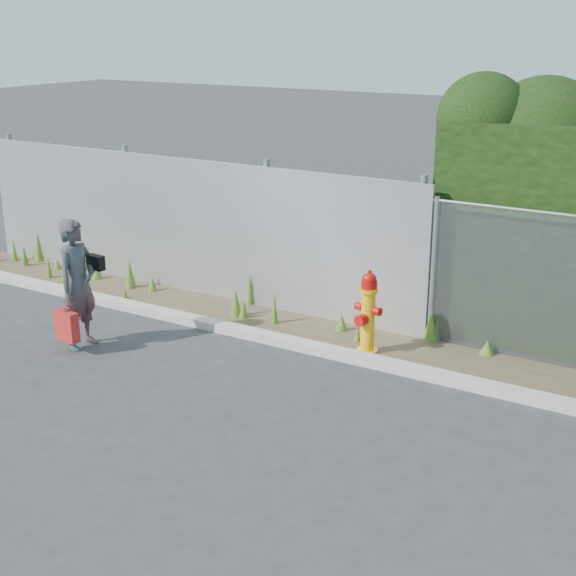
{
  "coord_description": "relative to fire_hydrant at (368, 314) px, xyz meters",
  "views": [
    {
      "loc": [
        4.7,
        -6.97,
        4.26
      ],
      "look_at": [
        -0.3,
        1.4,
        1.0
      ],
      "focal_mm": 50.0,
      "sensor_mm": 36.0,
      "label": 1
    }
  ],
  "objects": [
    {
      "name": "woman",
      "position": [
        -3.48,
        -1.75,
        0.33
      ],
      "size": [
        0.47,
        0.68,
        1.79
      ],
      "primitive_type": "imported",
      "rotation": [
        0.0,
        0.0,
        1.64
      ],
      "color": "#0F5E61",
      "rests_on": "ground"
    },
    {
      "name": "corrugated_fence",
      "position": [
        -3.75,
        0.89,
        0.53
      ],
      "size": [
        8.5,
        0.21,
        2.3
      ],
      "color": "silver",
      "rests_on": "ground"
    },
    {
      "name": "curb",
      "position": [
        -0.51,
        -0.31,
        -0.51
      ],
      "size": [
        16.0,
        0.22,
        0.12
      ],
      "primitive_type": "cube",
      "color": "#ACA69C",
      "rests_on": "ground"
    },
    {
      "name": "red_tote_bag",
      "position": [
        -3.46,
        -2.04,
        -0.18
      ],
      "size": [
        0.37,
        0.14,
        0.49
      ],
      "rotation": [
        0.0,
        0.0,
        -0.13
      ],
      "color": "red"
    },
    {
      "name": "ground",
      "position": [
        -0.51,
        -2.11,
        -0.57
      ],
      "size": [
        80.0,
        80.0,
        0.0
      ],
      "primitive_type": "plane",
      "color": "#323234",
      "rests_on": "ground"
    },
    {
      "name": "weed_strip",
      "position": [
        -1.0,
        0.46,
        -0.46
      ],
      "size": [
        16.0,
        1.31,
        0.54
      ],
      "color": "#4B3D2B",
      "rests_on": "ground"
    },
    {
      "name": "black_shoulder_bag",
      "position": [
        -3.36,
        -1.51,
        0.59
      ],
      "size": [
        0.26,
        0.11,
        0.2
      ],
      "rotation": [
        0.0,
        0.0,
        -0.11
      ],
      "color": "black"
    },
    {
      "name": "fire_hydrant",
      "position": [
        0.0,
        0.0,
        0.0
      ],
      "size": [
        0.39,
        0.35,
        1.18
      ],
      "rotation": [
        0.0,
        0.0,
        -0.21
      ],
      "color": "#F2B40C",
      "rests_on": "ground"
    }
  ]
}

